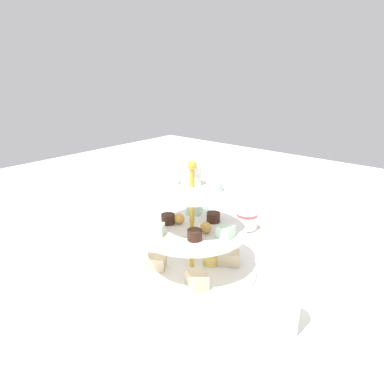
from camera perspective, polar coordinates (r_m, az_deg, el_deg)
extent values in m
plane|color=white|center=(0.87, 0.00, -11.56)|extent=(2.40, 2.40, 0.00)
cylinder|color=white|center=(0.87, 0.00, -11.28)|extent=(0.29, 0.29, 0.01)
cylinder|color=white|center=(0.83, 0.00, -5.70)|extent=(0.23, 0.23, 0.01)
cylinder|color=white|center=(0.80, 0.00, 0.41)|extent=(0.18, 0.18, 0.01)
cylinder|color=gold|center=(0.82, 0.00, -4.21)|extent=(0.01, 0.01, 0.24)
sphere|color=gold|center=(0.78, 0.00, 4.02)|extent=(0.02, 0.02, 0.02)
cube|color=beige|center=(0.87, 5.47, -9.77)|extent=(0.05, 0.06, 0.03)
cube|color=beige|center=(0.93, -0.62, -7.70)|extent=(0.06, 0.06, 0.03)
cube|color=beige|center=(0.86, -5.60, -10.40)|extent=(0.05, 0.06, 0.03)
cube|color=beige|center=(0.79, 0.74, -13.00)|extent=(0.05, 0.06, 0.03)
cylinder|color=#E5C660|center=(0.88, 2.84, -10.24)|extent=(0.04, 0.04, 0.01)
cylinder|color=#381E14|center=(0.77, 0.41, -6.41)|extent=(0.03, 0.03, 0.02)
cylinder|color=#381E14|center=(0.86, 3.20, -3.78)|extent=(0.03, 0.03, 0.02)
cylinder|color=#381E14|center=(0.85, -3.61, -4.02)|extent=(0.03, 0.03, 0.02)
cube|color=silver|center=(0.90, 0.37, -2.56)|extent=(0.04, 0.04, 0.02)
cube|color=silver|center=(0.79, -5.36, -5.63)|extent=(0.04, 0.04, 0.02)
cube|color=silver|center=(0.78, 5.00, -5.94)|extent=(0.03, 0.03, 0.02)
sphere|color=gold|center=(0.84, -2.06, -4.02)|extent=(0.02, 0.02, 0.02)
sphere|color=gold|center=(0.80, 2.16, -5.25)|extent=(0.02, 0.02, 0.02)
cylinder|color=silver|center=(0.81, -3.16, 1.85)|extent=(0.03, 0.03, 0.02)
cylinder|color=silver|center=(0.77, 3.33, 0.87)|extent=(0.03, 0.03, 0.02)
cylinder|color=white|center=(0.80, 0.14, 2.47)|extent=(0.04, 0.04, 0.04)
cube|color=silver|center=(0.75, -0.44, -0.30)|extent=(0.09, 0.04, 0.00)
cube|color=silver|center=(0.81, 3.37, 1.15)|extent=(0.09, 0.05, 0.00)
cylinder|color=silver|center=(0.69, 12.98, -15.83)|extent=(0.07, 0.07, 0.11)
cylinder|color=silver|center=(1.09, 0.88, -3.34)|extent=(0.06, 0.06, 0.07)
cylinder|color=white|center=(1.08, 8.10, -5.48)|extent=(0.09, 0.09, 0.01)
cylinder|color=white|center=(1.07, 8.16, -4.23)|extent=(0.06, 0.06, 0.04)
cylinder|color=#D14C56|center=(1.06, 8.21, -3.31)|extent=(0.06, 0.06, 0.01)
cube|color=silver|center=(0.72, -17.85, -19.61)|extent=(0.01, 0.17, 0.00)
cube|color=silver|center=(0.96, 18.27, -9.43)|extent=(0.12, 0.14, 0.00)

